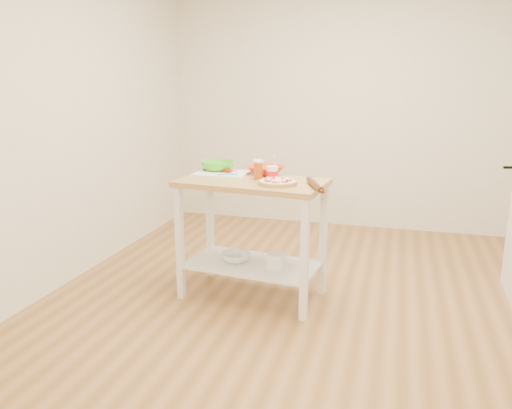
{
  "coord_description": "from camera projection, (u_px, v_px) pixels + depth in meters",
  "views": [
    {
      "loc": [
        0.53,
        -3.28,
        1.61
      ],
      "look_at": [
        -0.44,
        0.08,
        0.73
      ],
      "focal_mm": 35.0,
      "sensor_mm": 36.0,
      "label": 1
    }
  ],
  "objects": [
    {
      "name": "room_shell",
      "position": [
        317.0,
        120.0,
        3.27
      ],
      "size": [
        4.04,
        4.54,
        2.74
      ],
      "color": "#A06F3B",
      "rests_on": "ground"
    },
    {
      "name": "prep_island",
      "position": [
        252.0,
        214.0,
        3.68
      ],
      "size": [
        1.11,
        0.69,
        0.9
      ],
      "rotation": [
        0.0,
        0.0,
        -0.11
      ],
      "color": "#B38B49",
      "rests_on": "ground"
    },
    {
      "name": "pizza",
      "position": [
        278.0,
        182.0,
        3.47
      ],
      "size": [
        0.27,
        0.27,
        0.04
      ],
      "rotation": [
        0.0,
        0.0,
        -0.02
      ],
      "color": "tan",
      "rests_on": "prep_island"
    },
    {
      "name": "cutting_board",
      "position": [
        222.0,
        173.0,
        3.86
      ],
      "size": [
        0.41,
        0.31,
        0.04
      ],
      "rotation": [
        0.0,
        0.0,
        0.02
      ],
      "color": "white",
      "rests_on": "prep_island"
    },
    {
      "name": "spatula",
      "position": [
        227.0,
        174.0,
        3.75
      ],
      "size": [
        0.15,
        0.05,
        0.01
      ],
      "rotation": [
        0.0,
        0.0,
        -0.04
      ],
      "color": "#45B5B1",
      "rests_on": "cutting_board"
    },
    {
      "name": "knife",
      "position": [
        216.0,
        170.0,
        3.93
      ],
      "size": [
        0.27,
        0.05,
        0.01
      ],
      "rotation": [
        0.0,
        0.0,
        0.07
      ],
      "color": "silver",
      "rests_on": "cutting_board"
    },
    {
      "name": "orange_bowl",
      "position": [
        266.0,
        170.0,
        3.83
      ],
      "size": [
        0.34,
        0.34,
        0.06
      ],
      "primitive_type": "imported",
      "rotation": [
        0.0,
        0.0,
        -0.37
      ],
      "color": "red",
      "rests_on": "prep_island"
    },
    {
      "name": "green_bowl",
      "position": [
        218.0,
        166.0,
        3.95
      ],
      "size": [
        0.32,
        0.32,
        0.08
      ],
      "primitive_type": "imported",
      "rotation": [
        0.0,
        0.0,
        -0.24
      ],
      "color": "#49C21F",
      "rests_on": "prep_island"
    },
    {
      "name": "beer_pint",
      "position": [
        258.0,
        170.0,
        3.62
      ],
      "size": [
        0.07,
        0.07,
        0.14
      ],
      "color": "#B64C0E",
      "rests_on": "prep_island"
    },
    {
      "name": "yogurt_tub",
      "position": [
        272.0,
        173.0,
        3.6
      ],
      "size": [
        0.09,
        0.09,
        0.18
      ],
      "color": "white",
      "rests_on": "prep_island"
    },
    {
      "name": "rolling_pin",
      "position": [
        315.0,
        185.0,
        3.35
      ],
      "size": [
        0.17,
        0.34,
        0.04
      ],
      "primitive_type": "cylinder",
      "rotation": [
        1.57,
        0.0,
        0.39
      ],
      "color": "#502712",
      "rests_on": "prep_island"
    },
    {
      "name": "shelf_glass_bowl",
      "position": [
        236.0,
        257.0,
        3.79
      ],
      "size": [
        0.28,
        0.28,
        0.07
      ],
      "primitive_type": "imported",
      "rotation": [
        0.0,
        0.0,
        -0.33
      ],
      "color": "silver",
      "rests_on": "prep_island"
    },
    {
      "name": "shelf_bin",
      "position": [
        276.0,
        261.0,
        3.65
      ],
      "size": [
        0.13,
        0.13,
        0.11
      ],
      "primitive_type": "cube",
      "rotation": [
        0.0,
        0.0,
        -0.11
      ],
      "color": "white",
      "rests_on": "prep_island"
    }
  ]
}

